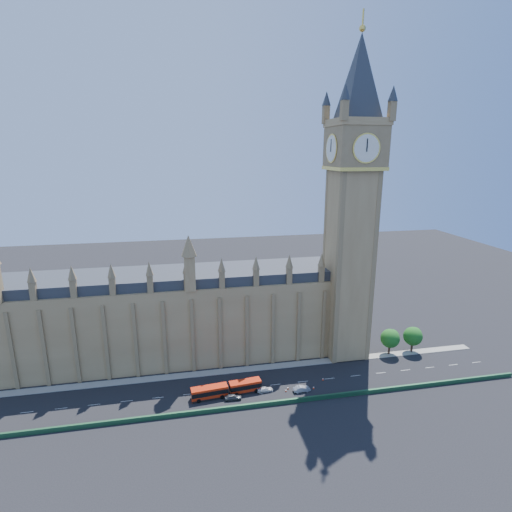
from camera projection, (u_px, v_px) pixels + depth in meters
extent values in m
plane|color=black|center=(233.00, 389.00, 109.31)|extent=(400.00, 400.00, 0.00)
cube|color=olive|center=(142.00, 322.00, 122.43)|extent=(120.00, 20.00, 25.00)
cube|color=#2D3035|center=(138.00, 278.00, 118.90)|extent=(120.00, 18.00, 3.00)
cube|color=olive|center=(348.00, 267.00, 122.34)|extent=(12.00, 12.00, 58.00)
cube|color=olive|center=(355.00, 149.00, 113.52)|extent=(14.00, 14.00, 12.00)
cylinder|color=silver|center=(367.00, 148.00, 106.73)|extent=(7.20, 0.30, 7.20)
cube|color=olive|center=(357.00, 123.00, 111.76)|extent=(14.50, 14.50, 2.00)
pyramid|color=#2D3035|center=(362.00, 32.00, 105.96)|extent=(20.59, 20.59, 22.00)
sphere|color=#F2C64C|center=(362.00, 28.00, 105.76)|extent=(1.80, 1.80, 1.80)
cube|color=#1E4C2D|center=(238.00, 407.00, 100.61)|extent=(160.00, 0.60, 1.20)
cube|color=gray|center=(229.00, 371.00, 118.31)|extent=(160.00, 3.00, 0.16)
cylinder|color=#382619|center=(389.00, 348.00, 127.94)|extent=(0.70, 0.70, 4.00)
sphere|color=#174E15|center=(390.00, 338.00, 127.06)|extent=(6.00, 6.00, 6.00)
sphere|color=#174E15|center=(392.00, 336.00, 127.34)|extent=(4.38, 4.38, 4.38)
cylinder|color=#382619|center=(412.00, 346.00, 129.42)|extent=(0.70, 0.70, 4.00)
sphere|color=#174E15|center=(413.00, 336.00, 128.54)|extent=(6.00, 6.00, 6.00)
sphere|color=#174E15|center=(415.00, 334.00, 128.82)|extent=(4.38, 4.38, 4.38)
cube|color=red|center=(209.00, 392.00, 105.11)|extent=(9.86, 3.64, 3.21)
cube|color=red|center=(245.00, 386.00, 107.85)|extent=(8.79, 3.53, 3.21)
cube|color=black|center=(209.00, 391.00, 105.01)|extent=(9.91, 3.70, 1.22)
cube|color=black|center=(245.00, 385.00, 107.75)|extent=(8.85, 3.59, 1.22)
cylinder|color=black|center=(227.00, 390.00, 106.45)|extent=(1.10, 2.64, 2.57)
cylinder|color=black|center=(199.00, 401.00, 103.28)|extent=(1.10, 0.43, 1.07)
cylinder|color=black|center=(197.00, 395.00, 105.76)|extent=(1.10, 0.43, 1.07)
cylinder|color=black|center=(222.00, 397.00, 105.01)|extent=(1.10, 0.43, 1.07)
cylinder|color=black|center=(220.00, 391.00, 107.49)|extent=(1.10, 0.43, 1.07)
cylinder|color=black|center=(237.00, 394.00, 106.11)|extent=(1.10, 0.43, 1.07)
cylinder|color=black|center=(234.00, 389.00, 108.59)|extent=(1.10, 0.43, 1.07)
cylinder|color=black|center=(256.00, 391.00, 107.65)|extent=(1.10, 0.43, 1.07)
cylinder|color=black|center=(253.00, 386.00, 110.13)|extent=(1.10, 0.43, 1.07)
imported|color=#404247|center=(233.00, 397.00, 104.57)|extent=(4.56, 2.06, 1.52)
imported|color=#9D9FA4|center=(302.00, 389.00, 108.19)|extent=(4.77, 1.86, 1.55)
imported|color=silver|center=(265.00, 390.00, 108.08)|extent=(4.57, 2.20, 1.28)
cube|color=black|center=(286.00, 392.00, 108.26)|extent=(0.44, 0.44, 0.04)
cone|color=red|center=(286.00, 391.00, 108.18)|extent=(0.48, 0.48, 0.63)
cylinder|color=white|center=(286.00, 390.00, 108.16)|extent=(0.31, 0.31, 0.11)
cube|color=black|center=(314.00, 389.00, 109.58)|extent=(0.49, 0.49, 0.04)
cone|color=#FF370D|center=(314.00, 388.00, 109.49)|extent=(0.54, 0.54, 0.72)
cylinder|color=white|center=(314.00, 387.00, 109.46)|extent=(0.35, 0.35, 0.12)
cube|color=black|center=(288.00, 389.00, 109.37)|extent=(0.52, 0.52, 0.04)
cone|color=#D54B0B|center=(288.00, 388.00, 109.29)|extent=(0.57, 0.57, 0.69)
cylinder|color=white|center=(288.00, 388.00, 109.27)|extent=(0.33, 0.33, 0.12)
cube|color=black|center=(323.00, 380.00, 113.64)|extent=(0.52, 0.52, 0.04)
cone|color=#FD3C0D|center=(323.00, 379.00, 113.56)|extent=(0.57, 0.57, 0.70)
cylinder|color=white|center=(323.00, 379.00, 113.53)|extent=(0.34, 0.34, 0.12)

